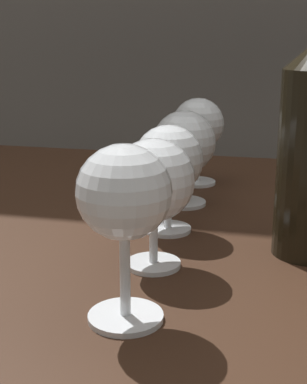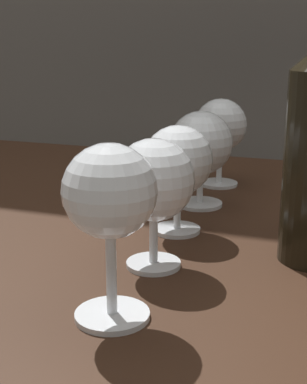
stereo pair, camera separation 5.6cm
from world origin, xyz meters
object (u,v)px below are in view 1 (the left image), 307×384
Objects in this scene: wine_glass_cabernet at (184,144)px; wine_glass_port at (153,183)px; wine_glass_chardonnay at (168,161)px; wine_glass_amber at (198,126)px; wine_glass_pinot at (124,197)px.

wine_glass_port is at bearing -87.36° from wine_glass_cabernet.
wine_glass_amber reaches higher than wine_glass_chardonnay.
wine_glass_chardonnay is 0.95× the size of wine_glass_amber.
wine_glass_chardonnay is 0.23m from wine_glass_amber.
wine_glass_pinot is 1.13× the size of wine_glass_cabernet.
wine_glass_pinot is at bearing -88.21° from wine_glass_port.
wine_glass_amber is at bearing 91.71° from wine_glass_pinot.
wine_glass_chardonnay is at bearing 94.32° from wine_glass_port.
wine_glass_amber is (0.00, 0.12, 0.01)m from wine_glass_cabernet.
wine_glass_pinot is 0.12m from wine_glass_port.
wine_glass_port is 0.97× the size of wine_glass_amber.
wine_glass_amber is at bearing 90.44° from wine_glass_chardonnay.
wine_glass_chardonnay is (-0.01, 0.11, -0.00)m from wine_glass_port.
wine_glass_amber is (-0.01, 0.34, 0.00)m from wine_glass_port.
wine_glass_port is 1.01× the size of wine_glass_cabernet.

